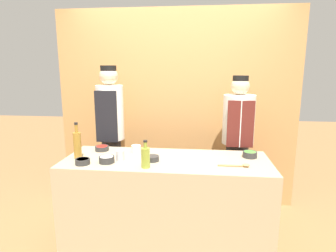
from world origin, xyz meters
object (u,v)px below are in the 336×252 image
cup_steel (120,156)px  sauce_bowl_white (107,159)px  sauce_bowl_red (102,148)px  cup_cream (136,149)px  cutting_board (190,157)px  chef_left (111,134)px  bottle_vinegar (77,144)px  bottle_oil (146,157)px  chef_right (237,144)px  sauce_bowl_purple (152,158)px  sauce_bowl_orange (83,161)px  sauce_bowl_green (250,154)px  wooden_spoon (239,165)px

cup_steel → sauce_bowl_white: bearing=-148.7°
sauce_bowl_red → cup_cream: 0.37m
cup_cream → cutting_board: bearing=-11.3°
cup_steel → chef_left: chef_left is taller
bottle_vinegar → cup_cream: (0.50, 0.21, -0.09)m
bottle_oil → chef_right: chef_right is taller
cutting_board → bottle_vinegar: bearing=-174.0°
bottle_vinegar → chef_right: bearing=24.3°
chef_left → cutting_board: bearing=-32.0°
sauce_bowl_purple → sauce_bowl_orange: size_ratio=0.95×
sauce_bowl_green → chef_left: bearing=161.8°
bottle_oil → bottle_vinegar: 0.69m
cutting_board → wooden_spoon: wooden_spoon is taller
wooden_spoon → chef_right: (0.09, 0.76, -0.02)m
chef_left → chef_right: 1.43m
sauce_bowl_purple → cup_cream: 0.29m
cup_steel → sauce_bowl_purple: bearing=5.3°
sauce_bowl_purple → sauce_bowl_white: bearing=-167.1°
wooden_spoon → chef_left: bearing=150.5°
bottle_oil → chef_right: 1.22m
cup_steel → chef_right: size_ratio=0.06×
sauce_bowl_white → chef_left: (-0.21, 0.78, 0.04)m
bottle_oil → wooden_spoon: (0.77, 0.10, -0.08)m
sauce_bowl_orange → cup_cream: bearing=43.2°
sauce_bowl_white → bottle_vinegar: 0.33m
sauce_bowl_green → cutting_board: 0.56m
sauce_bowl_red → cup_steel: size_ratio=1.42×
bottle_oil → cup_cream: bearing=113.5°
cup_cream → chef_right: (1.03, 0.48, -0.05)m
sauce_bowl_orange → cutting_board: 0.95m
sauce_bowl_red → wooden_spoon: sauce_bowl_red is taller
cup_cream → chef_right: size_ratio=0.06×
bottle_oil → cup_steel: bottle_oil is taller
sauce_bowl_white → cup_cream: (0.20, 0.30, 0.01)m
sauce_bowl_white → chef_left: bearing=104.9°
sauce_bowl_red → wooden_spoon: bearing=-14.3°
bottle_oil → wooden_spoon: bottle_oil is taller
chef_right → sauce_bowl_white: bearing=-147.5°
sauce_bowl_red → bottle_vinegar: bearing=-117.1°
sauce_bowl_purple → chef_left: 0.91m
wooden_spoon → sauce_bowl_green: bearing=63.2°
sauce_bowl_red → bottle_oil: 0.69m
sauce_bowl_white → chef_left: 0.80m
sauce_bowl_red → bottle_vinegar: (-0.13, -0.26, 0.11)m
bottle_vinegar → chef_right: chef_right is taller
sauce_bowl_white → bottle_vinegar: (-0.30, 0.09, 0.10)m
sauce_bowl_purple → sauce_bowl_green: size_ratio=0.92×
wooden_spoon → chef_right: bearing=83.5°
cup_steel → wooden_spoon: cup_steel is taller
sauce_bowl_red → sauce_bowl_white: sauce_bowl_white is taller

